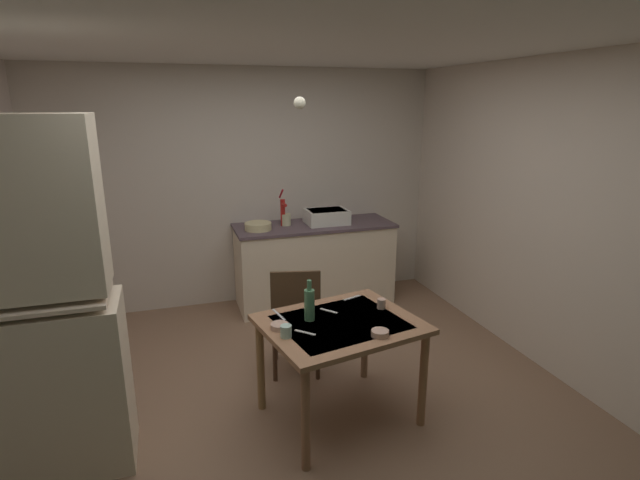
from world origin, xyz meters
TOP-DOWN VIEW (x-y plane):
  - ground_plane at (0.00, 0.00)m, footprint 5.29×5.29m
  - wall_back at (0.00, 2.19)m, footprint 4.25×0.10m
  - wall_right at (2.13, 0.00)m, footprint 0.10×4.39m
  - ceiling_slab at (0.00, 0.00)m, footprint 4.25×4.39m
  - hutch_cabinet at (-1.59, -0.14)m, footprint 0.93×0.47m
  - counter_cabinet at (0.66, 1.82)m, footprint 1.69×0.64m
  - sink_basin at (0.80, 1.82)m, footprint 0.44×0.34m
  - hand_pump at (0.33, 1.87)m, footprint 0.05×0.27m
  - mixing_bowl_counter at (0.05, 1.77)m, footprint 0.27×0.27m
  - stoneware_crock at (0.36, 1.87)m, footprint 0.10×0.10m
  - dining_table at (0.23, -0.20)m, footprint 1.15×1.00m
  - chair_far_side at (0.08, 0.44)m, footprint 0.48×0.48m
  - serving_bowl_wide at (0.39, -0.47)m, footprint 0.11×0.11m
  - soup_bowl_small at (-0.18, -0.18)m, footprint 0.12×0.12m
  - teacup_mint at (0.58, -0.08)m, footprint 0.06×0.06m
  - mug_tall at (-0.17, -0.30)m, footprint 0.07×0.07m
  - glass_bottle at (0.04, -0.11)m, footprint 0.07×0.07m
  - table_knife at (-0.14, 0.03)m, footprint 0.05×0.21m
  - teaspoon_near_bowl at (0.21, -0.01)m, footprint 0.10×0.12m
  - teaspoon_by_cup at (-0.04, -0.29)m, footprint 0.12×0.12m
  - serving_spoon at (0.45, 0.16)m, footprint 0.16×0.07m
  - pendant_bulb at (0.07, 0.19)m, footprint 0.08×0.08m

SIDE VIEW (x-z plane):
  - ground_plane at x=0.00m, z-range 0.00..0.00m
  - counter_cabinet at x=0.66m, z-range 0.00..0.89m
  - chair_far_side at x=0.08m, z-range 0.03..0.96m
  - dining_table at x=0.23m, z-range 0.27..0.99m
  - table_knife at x=-0.14m, z-range 0.73..0.73m
  - teaspoon_near_bowl at x=0.21m, z-range 0.73..0.73m
  - teaspoon_by_cup at x=-0.04m, z-range 0.73..0.73m
  - serving_spoon at x=0.45m, z-range 0.73..0.73m
  - soup_bowl_small at x=-0.18m, z-range 0.73..0.76m
  - serving_bowl_wide at x=0.39m, z-range 0.73..0.77m
  - teacup_mint at x=0.58m, z-range 0.73..0.80m
  - mug_tall at x=-0.17m, z-range 0.73..0.81m
  - glass_bottle at x=0.04m, z-range 0.70..0.99m
  - mixing_bowl_counter at x=0.05m, z-range 0.89..0.97m
  - stoneware_crock at x=0.36m, z-range 0.89..1.01m
  - sink_basin at x=0.80m, z-range 0.90..1.05m
  - hutch_cabinet at x=-1.59m, z-range -0.07..2.03m
  - hand_pump at x=0.33m, z-range 0.87..1.26m
  - wall_back at x=0.00m, z-range 0.00..2.51m
  - wall_right at x=2.13m, z-range 0.00..2.51m
  - pendant_bulb at x=0.07m, z-range 2.10..2.18m
  - ceiling_slab at x=0.00m, z-range 2.51..2.61m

